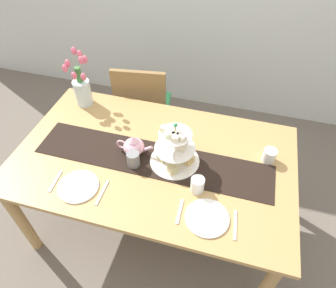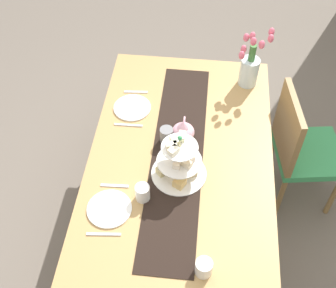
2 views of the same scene
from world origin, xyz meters
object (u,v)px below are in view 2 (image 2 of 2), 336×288
at_px(dinner_plate_left, 132,108).
at_px(teapot, 183,131).
at_px(tulip_vase, 250,66).
at_px(dining_table, 181,165).
at_px(fork_right, 115,186).
at_px(tiered_cake_stand, 179,163).
at_px(cream_jug, 204,267).
at_px(mug_grey, 166,135).
at_px(fork_left, 136,92).
at_px(knife_right, 104,234).
at_px(chair_left, 300,147).
at_px(dinner_plate_right, 109,209).
at_px(mug_white_text, 143,193).
at_px(knife_left, 128,125).

bearing_deg(dinner_plate_left, teapot, 57.43).
distance_m(teapot, tulip_vase, 0.65).
height_order(dining_table, fork_right, fork_right).
xyz_separation_m(dining_table, dinner_plate_left, (-0.34, -0.33, 0.10)).
bearing_deg(dining_table, tiered_cake_stand, 0.34).
height_order(cream_jug, mug_grey, mug_grey).
xyz_separation_m(tiered_cake_stand, mug_grey, (-0.23, -0.09, -0.05)).
bearing_deg(teapot, fork_left, -137.10).
xyz_separation_m(teapot, mug_grey, (0.03, -0.09, -0.01)).
distance_m(fork_right, knife_right, 0.29).
bearing_deg(dining_table, knife_right, -31.52).
height_order(fork_left, mug_grey, mug_grey).
bearing_deg(cream_jug, dinner_plate_left, -154.08).
bearing_deg(dinner_plate_left, tulip_vase, 113.65).
relative_size(cream_jug, fork_right, 0.57).
height_order(dining_table, fork_left, fork_left).
bearing_deg(fork_right, mug_grey, 145.12).
bearing_deg(chair_left, mug_grey, -73.79).
bearing_deg(knife_right, fork_right, 180.00).
height_order(chair_left, tulip_vase, tulip_vase).
distance_m(teapot, dinner_plate_right, 0.62).
bearing_deg(fork_right, tiered_cake_stand, 109.26).
xyz_separation_m(fork_left, mug_grey, (0.39, 0.24, 0.05)).
distance_m(cream_jug, mug_white_text, 0.50).
relative_size(teapot, cream_jug, 2.80).
xyz_separation_m(dining_table, fork_left, (-0.48, -0.33, 0.09)).
xyz_separation_m(chair_left, cream_jug, (1.01, -0.58, 0.28)).
distance_m(tulip_vase, knife_right, 1.39).
distance_m(dining_table, teapot, 0.20).
height_order(dining_table, chair_left, chair_left).
relative_size(dining_table, knife_left, 10.06).
bearing_deg(chair_left, fork_left, -97.74).
relative_size(tiered_cake_stand, cream_jug, 3.58).
xyz_separation_m(dinner_plate_right, mug_grey, (-0.49, 0.24, 0.05)).
bearing_deg(dinner_plate_left, dining_table, 44.62).
relative_size(dinner_plate_left, fork_left, 1.53).
height_order(tiered_cake_stand, teapot, tiered_cake_stand).
bearing_deg(dining_table, teapot, 180.00).
relative_size(cream_jug, knife_right, 0.50).
distance_m(chair_left, knife_left, 1.11).
bearing_deg(knife_left, tulip_vase, 122.75).
distance_m(dining_table, mug_grey, 0.19).
relative_size(tiered_cake_stand, knife_right, 1.79).
bearing_deg(knife_left, tiered_cake_stand, 45.60).
distance_m(tiered_cake_stand, knife_right, 0.53).
bearing_deg(dining_table, mug_grey, -134.97).
height_order(chair_left, mug_white_text, chair_left).
xyz_separation_m(fork_right, knife_right, (0.29, 0.00, 0.00)).
xyz_separation_m(chair_left, fork_left, (-0.15, -1.07, 0.24)).
distance_m(knife_left, mug_white_text, 0.53).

